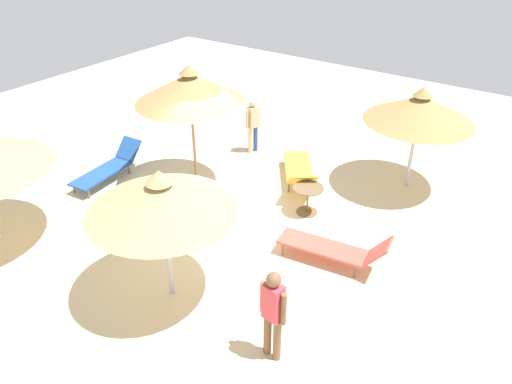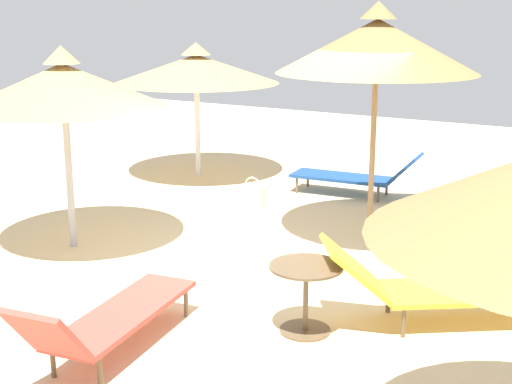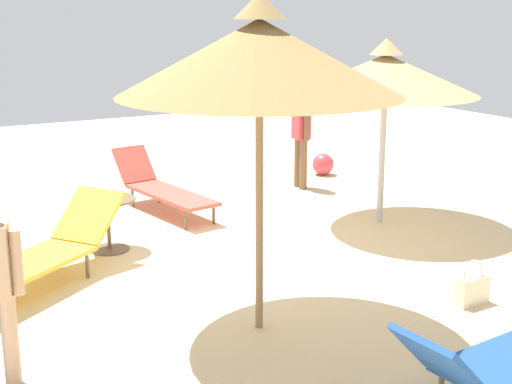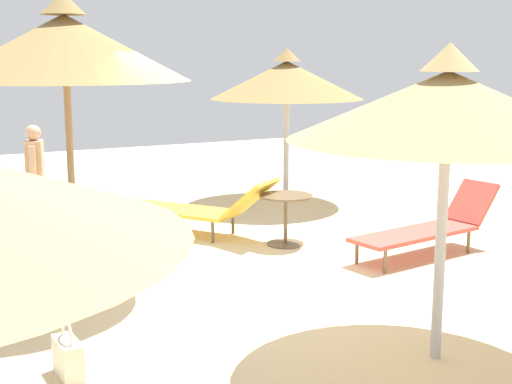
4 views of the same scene
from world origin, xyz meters
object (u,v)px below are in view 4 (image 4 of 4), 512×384
at_px(parasol_umbrella_near_left, 287,80).
at_px(person_standing_edge, 35,175).
at_px(parasol_umbrella_far_left, 65,48).
at_px(side_table_round, 286,210).
at_px(lounge_chair_center, 430,226).
at_px(lounge_chair_back, 199,207).
at_px(parasol_umbrella_edge, 448,106).
at_px(handbag, 68,357).

height_order(parasol_umbrella_near_left, person_standing_edge, parasol_umbrella_near_left).
relative_size(parasol_umbrella_far_left, parasol_umbrella_near_left, 1.19).
bearing_deg(side_table_round, lounge_chair_center, 46.76).
bearing_deg(lounge_chair_back, parasol_umbrella_near_left, 123.49).
height_order(parasol_umbrella_edge, person_standing_edge, parasol_umbrella_edge).
relative_size(lounge_chair_back, lounge_chair_center, 1.00).
height_order(lounge_chair_back, person_standing_edge, person_standing_edge).
relative_size(parasol_umbrella_edge, parasol_umbrella_near_left, 0.99).
bearing_deg(parasol_umbrella_far_left, lounge_chair_back, 125.74).
distance_m(parasol_umbrella_edge, person_standing_edge, 6.07).
height_order(lounge_chair_back, side_table_round, lounge_chair_back).
relative_size(parasol_umbrella_far_left, handbag, 6.40).
height_order(parasol_umbrella_edge, parasol_umbrella_near_left, parasol_umbrella_near_left).
xyz_separation_m(lounge_chair_back, lounge_chair_center, (2.26, 2.15, -0.02)).
distance_m(parasol_umbrella_far_left, person_standing_edge, 2.89).
bearing_deg(handbag, person_standing_edge, 171.58).
bearing_deg(lounge_chair_back, lounge_chair_center, 43.51).
bearing_deg(person_standing_edge, parasol_umbrella_edge, 20.76).
bearing_deg(lounge_chair_back, parasol_umbrella_edge, 1.09).
bearing_deg(side_table_round, parasol_umbrella_near_left, 149.84).
relative_size(lounge_chair_center, handbag, 4.65).
xyz_separation_m(parasol_umbrella_far_left, lounge_chair_center, (0.76, 4.24, -2.17)).
bearing_deg(handbag, parasol_umbrella_near_left, 136.24).
relative_size(parasol_umbrella_near_left, lounge_chair_center, 1.15).
xyz_separation_m(parasol_umbrella_edge, side_table_round, (-3.72, 0.71, -1.62)).
height_order(handbag, side_table_round, side_table_round).
height_order(parasol_umbrella_near_left, handbag, parasol_umbrella_near_left).
xyz_separation_m(parasol_umbrella_far_left, parasol_umbrella_near_left, (-2.99, 4.34, -0.48)).
height_order(parasol_umbrella_far_left, lounge_chair_back, parasol_umbrella_far_left).
distance_m(lounge_chair_center, side_table_round, 1.85).
relative_size(parasol_umbrella_near_left, handbag, 5.36).
xyz_separation_m(parasol_umbrella_edge, lounge_chair_center, (-2.45, 2.06, -1.71)).
xyz_separation_m(parasol_umbrella_edge, handbag, (-1.05, -2.78, -1.91)).
bearing_deg(parasol_umbrella_near_left, person_standing_edge, -81.52).
relative_size(person_standing_edge, side_table_round, 2.22).
relative_size(parasol_umbrella_near_left, lounge_chair_back, 1.15).
xyz_separation_m(parasol_umbrella_far_left, side_table_round, (-0.51, 2.90, -2.08)).
distance_m(lounge_chair_center, person_standing_edge, 5.23).
bearing_deg(side_table_round, lounge_chair_back, -141.17).
xyz_separation_m(lounge_chair_back, side_table_round, (1.00, 0.80, 0.07)).
height_order(person_standing_edge, handbag, person_standing_edge).
bearing_deg(parasol_umbrella_edge, side_table_round, 169.12).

